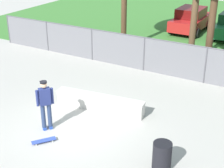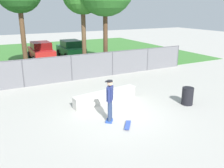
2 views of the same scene
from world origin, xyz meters
The scene contains 9 objects.
ground_plane centered at (0.00, 0.00, 0.00)m, with size 80.00×80.00×0.00m, color #ADAAA3.
grass_strip centered at (0.00, 16.51, 0.01)m, with size 30.27×20.00×0.02m, color #3D7A33.
concrete_ledge centered at (0.25, 1.67, 0.30)m, with size 3.61×0.95×0.59m.
skateboarder centered at (-0.60, -0.47, 1.03)m, with size 0.43×0.49×1.84m.
skateboard centered at (-0.16, -1.19, 0.07)m, with size 0.64×0.76×0.09m.
chainlink_fence centered at (0.00, 6.21, 0.94)m, with size 18.34×0.07×1.73m.
car_red centered at (-0.24, 14.27, 0.84)m, with size 2.05×4.22×1.66m.
car_green centered at (2.62, 14.20, 0.84)m, with size 2.05×4.22×1.66m.
trash_bin centered at (3.72, -0.50, 0.44)m, with size 0.56×0.56×0.88m, color black.
Camera 2 is at (-4.87, -8.78, 4.59)m, focal length 38.95 mm.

